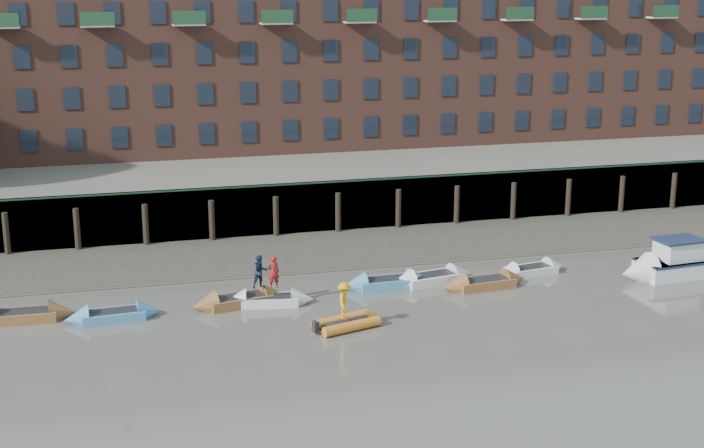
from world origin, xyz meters
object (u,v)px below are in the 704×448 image
object	(u,v)px
rowboat_1	(113,315)
motor_launch	(667,265)
rib_tender	(348,322)
rowboat_5	(432,278)
rowboat_2	(239,300)
rowboat_6	(484,283)
rowboat_3	(269,300)
rowboat_7	(531,270)
rowboat_4	(387,283)
person_rib_crew	(344,300)
person_rower_a	(273,272)
rowboat_0	(23,316)
person_rower_b	(260,272)

from	to	relation	value
rowboat_1	motor_launch	distance (m)	29.48
motor_launch	rib_tender	bearing A→B (deg)	3.75
rowboat_1	rowboat_5	bearing A→B (deg)	0.83
rowboat_1	rowboat_2	size ratio (longest dim) A/B	0.91
rowboat_6	rowboat_1	bearing A→B (deg)	174.06
rowboat_3	rowboat_7	distance (m)	14.94
rowboat_5	rowboat_4	bearing A→B (deg)	171.12
rowboat_2	rowboat_6	size ratio (longest dim) A/B	1.03
rowboat_7	motor_launch	world-z (taller)	motor_launch
rowboat_2	person_rib_crew	xyz separation A→B (m)	(4.30, -4.50, 1.16)
person_rib_crew	person_rower_a	bearing A→B (deg)	49.92
rowboat_3	rowboat_5	size ratio (longest dim) A/B	0.92
rowboat_7	rowboat_0	bearing A→B (deg)	171.02
rowboat_0	person_rower_b	world-z (taller)	person_rower_b
rowboat_7	person_rower_b	world-z (taller)	person_rower_b
rowboat_2	person_rib_crew	world-z (taller)	person_rib_crew
rowboat_7	rowboat_2	bearing A→B (deg)	173.35
person_rower_a	person_rib_crew	xyz separation A→B (m)	(2.60, -4.15, -0.31)
rowboat_3	person_rower_a	size ratio (longest dim) A/B	2.79
rowboat_4	rowboat_7	xyz separation A→B (m)	(8.32, 0.12, -0.02)
rowboat_7	person_rower_a	world-z (taller)	person_rower_a
rowboat_7	person_rib_crew	world-z (taller)	person_rib_crew
rowboat_2	person_rower_b	xyz separation A→B (m)	(1.06, -0.17, 1.48)
rowboat_0	rowboat_5	size ratio (longest dim) A/B	0.98
rowboat_2	person_rower_b	bearing A→B (deg)	-20.91
rowboat_3	person_rib_crew	xyz separation A→B (m)	(2.86, -4.21, 1.18)
rowboat_4	person_rower_b	xyz separation A→B (m)	(-6.94, -1.06, 1.49)
rib_tender	rowboat_7	bearing A→B (deg)	7.29
rowboat_6	person_rib_crew	size ratio (longest dim) A/B	2.84
rowboat_0	rowboat_5	distance (m)	20.93
rowboat_4	rowboat_6	xyz separation A→B (m)	(4.97, -1.39, 0.00)
rowboat_1	motor_launch	bearing A→B (deg)	-5.86
rowboat_6	rowboat_3	bearing A→B (deg)	172.88
rib_tender	person_rower_a	bearing A→B (deg)	107.98
person_rower_a	person_rower_b	world-z (taller)	person_rower_b
rowboat_1	person_rib_crew	size ratio (longest dim) A/B	2.67
rowboat_5	person_rower_a	world-z (taller)	person_rower_a
rowboat_3	person_rower_b	bearing A→B (deg)	170.61
rib_tender	motor_launch	size ratio (longest dim) A/B	0.50
rowboat_2	rowboat_3	distance (m)	1.47
rowboat_1	rowboat_4	distance (m)	14.26
rowboat_4	person_rower_a	size ratio (longest dim) A/B	2.91
rowboat_3	person_rib_crew	bearing A→B (deg)	-47.15
rowboat_3	rowboat_5	bearing A→B (deg)	16.49
rowboat_5	rowboat_7	size ratio (longest dim) A/B	1.11
rowboat_6	person_rower_b	world-z (taller)	person_rower_b
rowboat_6	rowboat_0	bearing A→B (deg)	171.58
rowboat_0	rib_tender	size ratio (longest dim) A/B	1.47
rowboat_6	person_rower_b	size ratio (longest dim) A/B	2.94
rowboat_2	rowboat_4	size ratio (longest dim) A/B	1.06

